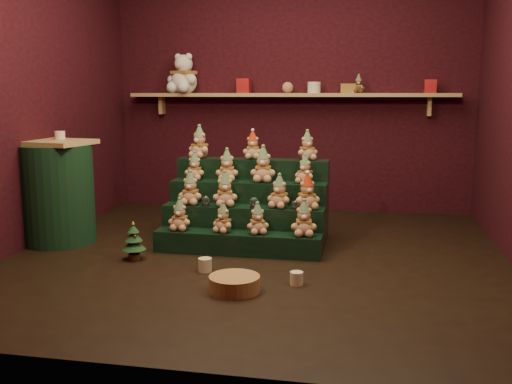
% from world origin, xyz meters
% --- Properties ---
extents(ground, '(4.00, 4.00, 0.00)m').
position_xyz_m(ground, '(0.00, 0.00, 0.00)').
color(ground, black).
rests_on(ground, ground).
extents(back_wall, '(4.00, 0.10, 2.80)m').
position_xyz_m(back_wall, '(0.00, 2.05, 1.40)').
color(back_wall, black).
rests_on(back_wall, ground).
extents(front_wall, '(4.00, 0.10, 2.80)m').
position_xyz_m(front_wall, '(0.00, -2.05, 1.40)').
color(front_wall, black).
rests_on(front_wall, ground).
extents(left_wall, '(0.10, 4.00, 2.80)m').
position_xyz_m(left_wall, '(-2.05, 0.00, 1.40)').
color(left_wall, black).
rests_on(left_wall, ground).
extents(back_shelf, '(3.60, 0.26, 0.24)m').
position_xyz_m(back_shelf, '(0.00, 1.87, 1.29)').
color(back_shelf, tan).
rests_on(back_shelf, ground).
extents(riser_tier_front, '(1.40, 0.22, 0.18)m').
position_xyz_m(riser_tier_front, '(-0.17, 0.04, 0.09)').
color(riser_tier_front, black).
rests_on(riser_tier_front, ground).
extents(riser_tier_midfront, '(1.40, 0.22, 0.36)m').
position_xyz_m(riser_tier_midfront, '(-0.17, 0.26, 0.18)').
color(riser_tier_midfront, black).
rests_on(riser_tier_midfront, ground).
extents(riser_tier_midback, '(1.40, 0.22, 0.54)m').
position_xyz_m(riser_tier_midback, '(-0.17, 0.48, 0.27)').
color(riser_tier_midback, black).
rests_on(riser_tier_midback, ground).
extents(riser_tier_back, '(1.40, 0.22, 0.72)m').
position_xyz_m(riser_tier_back, '(-0.17, 0.70, 0.36)').
color(riser_tier_back, black).
rests_on(riser_tier_back, ground).
extents(teddy_0, '(0.19, 0.18, 0.27)m').
position_xyz_m(teddy_0, '(-0.66, 0.03, 0.31)').
color(teddy_0, tan).
rests_on(teddy_0, riser_tier_front).
extents(teddy_1, '(0.22, 0.21, 0.25)m').
position_xyz_m(teddy_1, '(-0.29, 0.03, 0.30)').
color(teddy_1, tan).
rests_on(teddy_1, riser_tier_front).
extents(teddy_2, '(0.23, 0.22, 0.25)m').
position_xyz_m(teddy_2, '(0.00, 0.03, 0.31)').
color(teddy_2, tan).
rests_on(teddy_2, riser_tier_front).
extents(teddy_3, '(0.23, 0.21, 0.29)m').
position_xyz_m(teddy_3, '(0.38, 0.04, 0.33)').
color(teddy_3, tan).
rests_on(teddy_3, riser_tier_front).
extents(teddy_4, '(0.21, 0.19, 0.29)m').
position_xyz_m(teddy_4, '(-0.63, 0.25, 0.50)').
color(teddy_4, tan).
rests_on(teddy_4, riser_tier_midfront).
extents(teddy_5, '(0.26, 0.24, 0.30)m').
position_xyz_m(teddy_5, '(-0.32, 0.24, 0.51)').
color(teddy_5, tan).
rests_on(teddy_5, riser_tier_midfront).
extents(teddy_6, '(0.25, 0.23, 0.28)m').
position_xyz_m(teddy_6, '(0.15, 0.25, 0.50)').
color(teddy_6, tan).
rests_on(teddy_6, riser_tier_midfront).
extents(teddy_7, '(0.28, 0.27, 0.30)m').
position_xyz_m(teddy_7, '(0.38, 0.24, 0.51)').
color(teddy_7, tan).
rests_on(teddy_7, riser_tier_midfront).
extents(teddy_8, '(0.19, 0.17, 0.25)m').
position_xyz_m(teddy_8, '(-0.67, 0.49, 0.67)').
color(teddy_8, tan).
rests_on(teddy_8, riser_tier_midback).
extents(teddy_9, '(0.23, 0.21, 0.28)m').
position_xyz_m(teddy_9, '(-0.36, 0.48, 0.68)').
color(teddy_9, tan).
rests_on(teddy_9, riser_tier_midback).
extents(teddy_10, '(0.23, 0.21, 0.31)m').
position_xyz_m(teddy_10, '(-0.04, 0.49, 0.70)').
color(teddy_10, tan).
rests_on(teddy_10, riser_tier_midback).
extents(teddy_11, '(0.23, 0.22, 0.25)m').
position_xyz_m(teddy_11, '(0.34, 0.48, 0.66)').
color(teddy_11, tan).
rests_on(teddy_11, riser_tier_midback).
extents(teddy_12, '(0.27, 0.25, 0.30)m').
position_xyz_m(teddy_12, '(-0.68, 0.69, 0.87)').
color(teddy_12, tan).
rests_on(teddy_12, riser_tier_back).
extents(teddy_13, '(0.20, 0.18, 0.25)m').
position_xyz_m(teddy_13, '(-0.17, 0.70, 0.85)').
color(teddy_13, tan).
rests_on(teddy_13, riser_tier_back).
extents(teddy_14, '(0.25, 0.24, 0.26)m').
position_xyz_m(teddy_14, '(0.33, 0.71, 0.85)').
color(teddy_14, tan).
rests_on(teddy_14, riser_tier_back).
extents(snow_globe_a, '(0.07, 0.07, 0.09)m').
position_xyz_m(snow_globe_a, '(-0.48, 0.20, 0.41)').
color(snow_globe_a, black).
rests_on(snow_globe_a, riser_tier_midfront).
extents(snow_globe_b, '(0.07, 0.07, 0.09)m').
position_xyz_m(snow_globe_b, '(-0.06, 0.20, 0.41)').
color(snow_globe_b, black).
rests_on(snow_globe_b, riser_tier_midfront).
extents(snow_globe_c, '(0.06, 0.06, 0.08)m').
position_xyz_m(snow_globe_c, '(0.29, 0.20, 0.40)').
color(snow_globe_c, black).
rests_on(snow_globe_c, riser_tier_midfront).
extents(side_table, '(0.67, 0.64, 0.92)m').
position_xyz_m(side_table, '(-1.82, 0.11, 0.45)').
color(side_table, tan).
rests_on(side_table, ground).
extents(table_ornament, '(0.09, 0.09, 0.07)m').
position_xyz_m(table_ornament, '(-1.82, 0.21, 0.95)').
color(table_ornament, beige).
rests_on(table_ornament, side_table).
extents(mini_christmas_tree, '(0.19, 0.19, 0.32)m').
position_xyz_m(mini_christmas_tree, '(-0.94, -0.29, 0.15)').
color(mini_christmas_tree, '#4B301A').
rests_on(mini_christmas_tree, ground).
extents(mug_left, '(0.10, 0.10, 0.10)m').
position_xyz_m(mug_left, '(-0.30, -0.48, 0.05)').
color(mug_left, beige).
rests_on(mug_left, ground).
extents(mug_right, '(0.09, 0.09, 0.09)m').
position_xyz_m(mug_right, '(0.41, -0.65, 0.05)').
color(mug_right, beige).
rests_on(mug_right, ground).
extents(wicker_basket, '(0.39, 0.39, 0.11)m').
position_xyz_m(wicker_basket, '(0.02, -0.86, 0.05)').
color(wicker_basket, '#AB7C45').
rests_on(wicker_basket, ground).
extents(white_bear, '(0.50, 0.47, 0.55)m').
position_xyz_m(white_bear, '(-1.19, 1.84, 1.60)').
color(white_bear, white).
rests_on(white_bear, back_shelf).
extents(brown_bear, '(0.14, 0.13, 0.19)m').
position_xyz_m(brown_bear, '(0.75, 1.84, 1.42)').
color(brown_bear, '#4A3018').
rests_on(brown_bear, back_shelf).
extents(gift_tin_red_a, '(0.14, 0.14, 0.16)m').
position_xyz_m(gift_tin_red_a, '(-0.50, 1.85, 1.40)').
color(gift_tin_red_a, '#A4191C').
rests_on(gift_tin_red_a, back_shelf).
extents(gift_tin_cream, '(0.14, 0.14, 0.12)m').
position_xyz_m(gift_tin_cream, '(0.28, 1.85, 1.38)').
color(gift_tin_cream, beige).
rests_on(gift_tin_cream, back_shelf).
extents(gift_tin_red_b, '(0.12, 0.12, 0.14)m').
position_xyz_m(gift_tin_red_b, '(1.49, 1.85, 1.39)').
color(gift_tin_red_b, '#A4191C').
rests_on(gift_tin_red_b, back_shelf).
extents(shelf_plush_ball, '(0.12, 0.12, 0.12)m').
position_xyz_m(shelf_plush_ball, '(-0.01, 1.85, 1.38)').
color(shelf_plush_ball, tan).
rests_on(shelf_plush_ball, back_shelf).
extents(scarf_gift_box, '(0.16, 0.10, 0.10)m').
position_xyz_m(scarf_gift_box, '(0.65, 1.85, 1.37)').
color(scarf_gift_box, '#C75A1C').
rests_on(scarf_gift_box, back_shelf).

